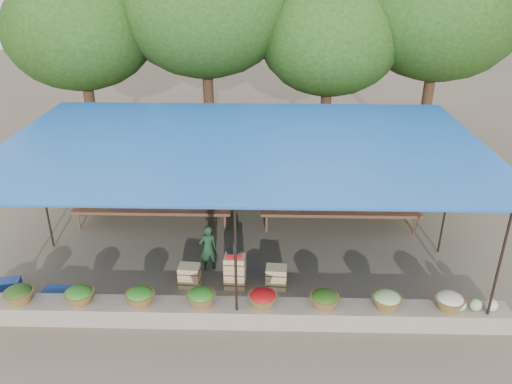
{
  "coord_description": "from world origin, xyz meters",
  "views": [
    {
      "loc": [
        0.58,
        -10.66,
        6.54
      ],
      "look_at": [
        0.29,
        0.2,
        1.47
      ],
      "focal_mm": 35.0,
      "sensor_mm": 36.0,
      "label": 1
    }
  ],
  "objects_px": {
    "crate_counter": "(234,274)",
    "weighing_scale": "(234,253)",
    "blue_crate_front": "(57,297)",
    "vendor_seated": "(208,248)",
    "blue_crate_back": "(10,285)"
  },
  "relations": [
    {
      "from": "weighing_scale",
      "to": "blue_crate_front",
      "type": "bearing_deg",
      "value": -169.21
    },
    {
      "from": "weighing_scale",
      "to": "vendor_seated",
      "type": "xyz_separation_m",
      "value": [
        -0.65,
        0.67,
        -0.28
      ]
    },
    {
      "from": "vendor_seated",
      "to": "blue_crate_front",
      "type": "distance_m",
      "value": 3.33
    },
    {
      "from": "weighing_scale",
      "to": "crate_counter",
      "type": "bearing_deg",
      "value": 180.0
    },
    {
      "from": "blue_crate_front",
      "to": "blue_crate_back",
      "type": "distance_m",
      "value": 1.29
    },
    {
      "from": "weighing_scale",
      "to": "blue_crate_back",
      "type": "height_order",
      "value": "weighing_scale"
    },
    {
      "from": "crate_counter",
      "to": "vendor_seated",
      "type": "xyz_separation_m",
      "value": [
        -0.63,
        0.67,
        0.26
      ]
    },
    {
      "from": "crate_counter",
      "to": "blue_crate_front",
      "type": "bearing_deg",
      "value": -169.15
    },
    {
      "from": "vendor_seated",
      "to": "blue_crate_front",
      "type": "height_order",
      "value": "vendor_seated"
    },
    {
      "from": "weighing_scale",
      "to": "blue_crate_front",
      "type": "height_order",
      "value": "weighing_scale"
    },
    {
      "from": "blue_crate_front",
      "to": "blue_crate_back",
      "type": "bearing_deg",
      "value": 165.29
    },
    {
      "from": "blue_crate_front",
      "to": "blue_crate_back",
      "type": "relative_size",
      "value": 1.27
    },
    {
      "from": "crate_counter",
      "to": "weighing_scale",
      "type": "relative_size",
      "value": 6.92
    },
    {
      "from": "crate_counter",
      "to": "blue_crate_front",
      "type": "xyz_separation_m",
      "value": [
        -3.64,
        -0.7,
        -0.14
      ]
    },
    {
      "from": "crate_counter",
      "to": "weighing_scale",
      "type": "height_order",
      "value": "weighing_scale"
    }
  ]
}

